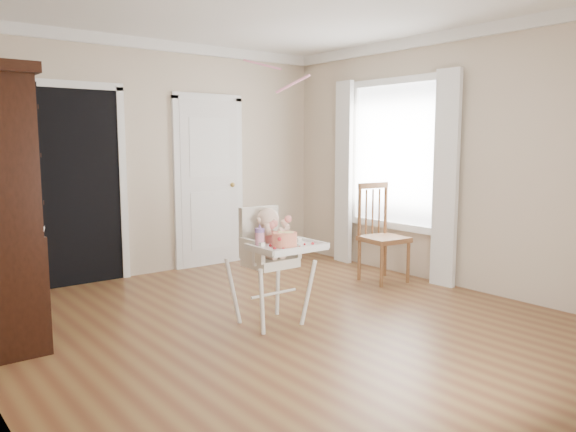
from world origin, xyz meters
TOP-DOWN VIEW (x-y plane):
  - floor at (0.00, 0.00)m, footprint 5.00×5.00m
  - wall_back at (0.00, 2.50)m, footprint 4.50×0.00m
  - wall_right at (2.25, 0.00)m, footprint 0.00×5.00m
  - crown_molding at (0.00, 0.00)m, footprint 4.50×5.00m
  - doorway at (-0.90, 2.48)m, footprint 1.06×0.05m
  - closet_door at (0.70, 2.48)m, footprint 0.96×0.09m
  - window_right at (2.18, 0.80)m, footprint 0.13×1.84m
  - high_chair at (-0.08, 0.12)m, footprint 0.60×0.73m
  - baby at (-0.08, 0.14)m, footprint 0.29×0.22m
  - cake at (-0.11, -0.11)m, footprint 0.26×0.26m
  - sippy_cup at (-0.26, 0.02)m, footprint 0.08×0.08m
  - dining_chair at (1.79, 0.58)m, footprint 0.49×0.49m
  - streamer at (0.68, 1.30)m, footprint 0.17×0.48m

SIDE VIEW (x-z plane):
  - floor at x=0.00m, z-range 0.00..0.00m
  - dining_chair at x=1.79m, z-range -0.04..1.05m
  - high_chair at x=-0.08m, z-range 0.12..1.14m
  - cake at x=-0.11m, z-range 0.71..0.83m
  - baby at x=-0.08m, z-range 0.55..0.99m
  - sippy_cup at x=-0.26m, z-range 0.69..0.88m
  - closet_door at x=0.70m, z-range -0.04..2.09m
  - doorway at x=-0.90m, z-range 0.00..2.22m
  - window_right at x=2.18m, z-range 0.14..2.44m
  - wall_back at x=0.00m, z-range -0.90..3.60m
  - wall_right at x=2.25m, z-range -1.15..3.85m
  - streamer at x=0.68m, z-range 2.27..2.42m
  - crown_molding at x=0.00m, z-range 2.58..2.70m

